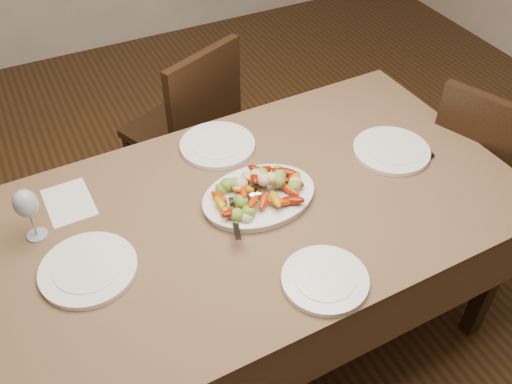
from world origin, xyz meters
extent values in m
plane|color=#392311|center=(0.00, 0.00, 0.00)|extent=(6.00, 6.00, 0.00)
cube|color=brown|center=(-0.23, 0.23, 0.38)|extent=(1.87, 1.10, 0.76)
ellipsoid|color=white|center=(-0.21, 0.25, 0.77)|extent=(0.40, 0.30, 0.02)
cylinder|color=white|center=(-0.82, 0.20, 0.77)|extent=(0.30, 0.30, 0.02)
cylinder|color=white|center=(0.35, 0.26, 0.77)|extent=(0.29, 0.29, 0.02)
cylinder|color=white|center=(-0.22, 0.58, 0.77)|extent=(0.29, 0.29, 0.02)
cylinder|color=white|center=(-0.20, -0.16, 0.77)|extent=(0.26, 0.26, 0.02)
cube|color=silver|center=(-0.80, 0.53, 0.76)|extent=(0.16, 0.21, 0.00)
camera|label=1|loc=(-0.85, -1.02, 2.11)|focal=40.00mm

